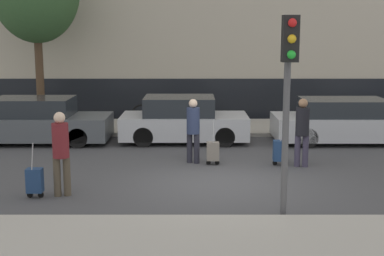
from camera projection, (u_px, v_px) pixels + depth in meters
ground_plane at (217, 183)px, 12.15m from camera, size 80.00×80.00×0.00m
sidewalk_near at (229, 245)px, 8.44m from camera, size 28.00×2.50×0.12m
sidewalk_far at (207, 127)px, 19.03m from camera, size 28.00×3.00×0.12m
parked_car_0 at (37, 122)px, 16.54m from camera, size 4.34×1.83×1.40m
parked_car_1 at (182, 121)px, 16.70m from camera, size 3.93×1.86×1.41m
parked_car_2 at (346, 122)px, 16.58m from camera, size 4.63×1.86×1.36m
pedestrian_left at (59, 149)px, 11.01m from camera, size 0.34×0.34×1.77m
trolley_left at (33, 181)px, 10.98m from camera, size 0.34×0.29×1.16m
pedestrian_center at (192, 127)px, 13.86m from camera, size 0.34×0.34×1.69m
trolley_center at (212, 151)px, 13.76m from camera, size 0.34×0.29×1.13m
pedestrian_right at (301, 128)px, 13.47m from camera, size 0.34×0.34×1.75m
trolley_right at (278, 151)px, 13.71m from camera, size 0.34×0.29×1.19m
traffic_light at (287, 76)px, 9.36m from camera, size 0.28×0.47×3.66m
parked_bicycle at (155, 114)px, 19.21m from camera, size 1.77×0.06×0.96m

